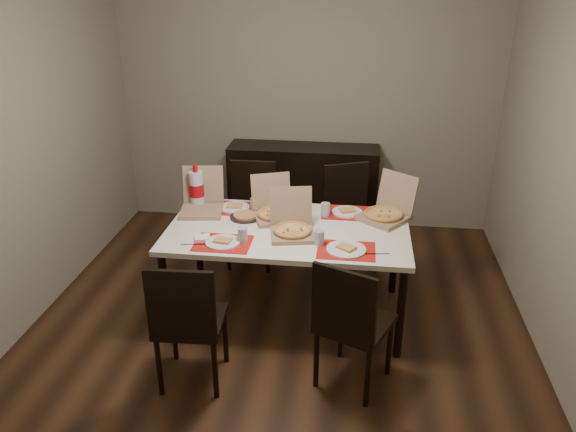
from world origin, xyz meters
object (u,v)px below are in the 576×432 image
object	(u,v)px
chair_near_left	(188,320)
chair_far_left	(252,208)
pizza_box_center	(292,227)
sideboard	(303,189)
soda_bottle	(197,189)
chair_far_right	(349,211)
dining_table	(288,236)
dip_bowl	(304,215)
chair_near_right	(351,321)

from	to	relation	value
chair_near_left	chair_far_left	world-z (taller)	same
chair_near_left	pizza_box_center	xyz separation A→B (m)	(0.56, 0.82, 0.29)
sideboard	chair_near_left	distance (m)	2.55
soda_bottle	chair_far_right	bearing A→B (deg)	25.93
dining_table	soda_bottle	bearing A→B (deg)	157.39
pizza_box_center	chair_far_left	bearing A→B (deg)	116.66
chair_near_left	dip_bowl	size ratio (longest dim) A/B	7.80
chair_near_left	sideboard	bearing A→B (deg)	79.38
dining_table	sideboard	bearing A→B (deg)	91.76
sideboard	soda_bottle	size ratio (longest dim) A/B	4.26
chair_far_right	dip_bowl	bearing A→B (deg)	-115.94
chair_far_left	dining_table	bearing A→B (deg)	-63.09
dining_table	soda_bottle	xyz separation A→B (m)	(-0.79, 0.33, 0.22)
dining_table	chair_near_right	size ratio (longest dim) A/B	1.94
pizza_box_center	dining_table	bearing A→B (deg)	114.28
chair_near_left	dip_bowl	distance (m)	1.31
chair_near_left	soda_bottle	xyz separation A→B (m)	(-0.27, 1.24, 0.39)
chair_far_right	pizza_box_center	world-z (taller)	pizza_box_center
chair_near_right	pizza_box_center	size ratio (longest dim) A/B	2.32
chair_near_left	pizza_box_center	world-z (taller)	pizza_box_center
chair_far_right	dip_bowl	world-z (taller)	chair_far_right
chair_near_right	dip_bowl	bearing A→B (deg)	111.59
chair_far_left	sideboard	bearing A→B (deg)	60.65
sideboard	dip_bowl	world-z (taller)	sideboard
dining_table	chair_near_right	distance (m)	0.96
chair_far_left	chair_far_right	xyz separation A→B (m)	(0.89, 0.04, 0.00)
chair_near_right	chair_far_left	bearing A→B (deg)	119.37
chair_near_left	chair_far_right	world-z (taller)	same
chair_far_right	chair_far_left	bearing A→B (deg)	-177.28
dining_table	dip_bowl	bearing A→B (deg)	65.83
chair_near_left	soda_bottle	bearing A→B (deg)	102.12
sideboard	chair_far_right	bearing A→B (deg)	-53.69
chair_near_left	soda_bottle	distance (m)	1.33
sideboard	chair_near_right	distance (m)	2.45
dining_table	chair_far_right	world-z (taller)	chair_far_right
pizza_box_center	dip_bowl	xyz separation A→B (m)	(0.05, 0.31, -0.04)
pizza_box_center	chair_near_left	bearing A→B (deg)	-124.30
pizza_box_center	chair_far_right	bearing A→B (deg)	68.57
pizza_box_center	chair_near_right	bearing A→B (deg)	-57.11
sideboard	chair_near_right	size ratio (longest dim) A/B	1.61
chair_far_left	soda_bottle	world-z (taller)	soda_bottle
chair_far_left	soda_bottle	size ratio (longest dim) A/B	2.64
dining_table	chair_far_left	world-z (taller)	chair_far_left
soda_bottle	pizza_box_center	bearing A→B (deg)	-26.93
chair_near_right	dip_bowl	world-z (taller)	chair_near_right
pizza_box_center	dip_bowl	distance (m)	0.32
sideboard	chair_near_left	size ratio (longest dim) A/B	1.61
dining_table	chair_near_left	size ratio (longest dim) A/B	1.94
dining_table	soda_bottle	size ratio (longest dim) A/B	5.11
sideboard	pizza_box_center	distance (m)	1.72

